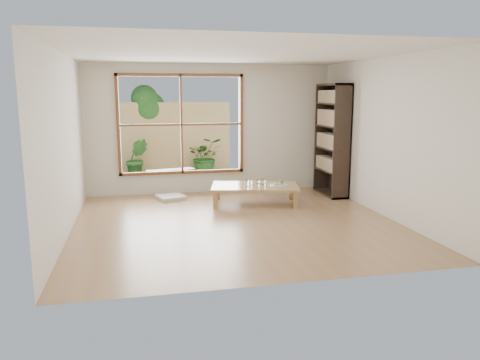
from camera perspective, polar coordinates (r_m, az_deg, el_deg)
The scene contains 15 objects.
ground at distance 7.46m, azimuth -0.53°, elevation -5.17°, with size 5.00×5.00×0.00m, color #986C4C.
low_table at distance 8.63m, azimuth 1.84°, elevation -0.91°, with size 1.74×1.22×0.35m.
floor_cushion at distance 9.15m, azimuth -8.44°, elevation -2.09°, with size 0.48×0.48×0.07m, color beige.
bookshelf at distance 9.49m, azimuth 11.16°, elevation 4.80°, with size 0.35×0.99×2.20m, color #31261B.
glass_tall at distance 8.48m, azimuth 0.87°, elevation -0.37°, with size 0.07×0.07×0.14m, color silver.
glass_mid at distance 8.71m, azimuth 2.88°, elevation -0.20°, with size 0.07×0.07×0.10m, color silver.
glass_short at distance 8.77m, azimuth 2.18°, elevation -0.16°, with size 0.07×0.07×0.09m, color silver.
glass_small at distance 8.65m, azimuth 1.27°, elevation -0.31°, with size 0.07×0.07×0.09m, color silver.
food_tray at distance 8.64m, azimuth 4.76°, elevation -0.51°, with size 0.33×0.25×0.10m.
deck at distance 10.81m, azimuth -7.55°, elevation -0.31°, with size 2.80×2.00×0.05m, color #3C332B.
garden_bench at distance 10.42m, azimuth -8.46°, elevation 0.95°, with size 1.11×0.55×0.34m.
bamboo_fence at distance 11.67m, azimuth -8.09°, elevation 4.94°, with size 2.80×0.06×1.80m, color #DDB471.
shrub_right at distance 11.53m, azimuth -4.23°, elevation 2.90°, with size 0.84×0.73×0.93m, color #2E6826.
shrub_left at distance 11.33m, azimuth -12.46°, elevation 2.57°, with size 0.52×0.42×0.94m, color #2E6826.
garden_tree at distance 11.89m, azimuth -11.58°, elevation 8.44°, with size 1.04×0.85×2.22m.
Camera 1 is at (-1.48, -7.02, 2.02)m, focal length 35.00 mm.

